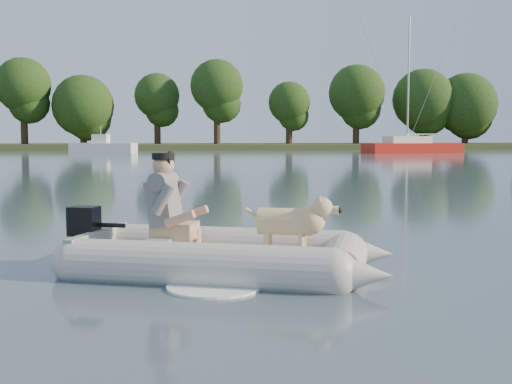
{
  "coord_description": "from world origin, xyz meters",
  "views": [
    {
      "loc": [
        -0.69,
        -6.15,
        1.46
      ],
      "look_at": [
        0.32,
        1.81,
        0.75
      ],
      "focal_mm": 45.0,
      "sensor_mm": 36.0,
      "label": 1
    }
  ],
  "objects": [
    {
      "name": "water",
      "position": [
        0.0,
        0.0,
        0.0
      ],
      "size": [
        160.0,
        160.0,
        0.0
      ],
      "primitive_type": "plane",
      "color": "slate",
      "rests_on": "ground"
    },
    {
      "name": "shore_bank",
      "position": [
        0.0,
        62.0,
        0.25
      ],
      "size": [
        160.0,
        12.0,
        0.7
      ],
      "primitive_type": "cube",
      "color": "#47512D",
      "rests_on": "water"
    },
    {
      "name": "treeline",
      "position": [
        7.39,
        61.06,
        5.29
      ],
      "size": [
        92.45,
        7.35,
        9.27
      ],
      "color": "#332316",
      "rests_on": "shore_bank"
    },
    {
      "name": "dinghy",
      "position": [
        -0.16,
        0.58,
        0.58
      ],
      "size": [
        5.73,
        5.1,
        1.36
      ],
      "primitive_type": null,
      "rotation": [
        0.0,
        0.0,
        -0.34
      ],
      "color": "#AAAAA5",
      "rests_on": "water"
    },
    {
      "name": "man",
      "position": [
        -0.79,
        0.86,
        0.76
      ],
      "size": [
        0.87,
        0.81,
        1.06
      ],
      "primitive_type": null,
      "rotation": [
        0.0,
        0.0,
        -0.34
      ],
      "color": "slate",
      "rests_on": "dinghy"
    },
    {
      "name": "dog",
      "position": [
        0.46,
        0.42,
        0.51
      ],
      "size": [
        0.97,
        0.61,
        0.61
      ],
      "primitive_type": null,
      "rotation": [
        0.0,
        0.0,
        -0.34
      ],
      "color": "tan",
      "rests_on": "dinghy"
    },
    {
      "name": "outboard_motor",
      "position": [
        -1.7,
        1.12,
        0.3
      ],
      "size": [
        0.48,
        0.4,
        0.77
      ],
      "primitive_type": null,
      "rotation": [
        0.0,
        0.0,
        -0.34
      ],
      "color": "black",
      "rests_on": "dinghy"
    },
    {
      "name": "motorboat",
      "position": [
        -6.55,
        48.53,
        1.05
      ],
      "size": [
        5.82,
        3.28,
        2.32
      ],
      "primitive_type": null,
      "rotation": [
        0.0,
        0.0,
        -0.22
      ],
      "color": "white",
      "rests_on": "water"
    },
    {
      "name": "sailboat",
      "position": [
        19.04,
        45.54,
        0.5
      ],
      "size": [
        8.68,
        3.98,
        11.5
      ],
      "rotation": [
        0.0,
        0.0,
        0.18
      ],
      "color": "#AC1E13",
      "rests_on": "water"
    }
  ]
}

